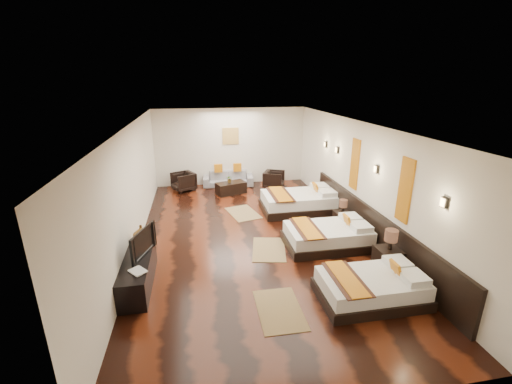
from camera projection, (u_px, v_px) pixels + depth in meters
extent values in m
cube|color=black|center=(253.00, 237.00, 8.51)|extent=(5.50, 9.50, 0.01)
cube|color=white|center=(252.00, 125.00, 7.62)|extent=(5.50, 9.50, 0.01)
cube|color=silver|center=(231.00, 147.00, 12.50)|extent=(5.50, 0.01, 2.80)
cube|color=silver|center=(132.00, 191.00, 7.60)|extent=(0.01, 9.50, 2.80)
cube|color=silver|center=(360.00, 178.00, 8.53)|extent=(0.01, 9.50, 2.80)
cube|color=black|center=(370.00, 226.00, 8.08)|extent=(0.08, 6.60, 0.90)
cube|color=black|center=(370.00, 294.00, 6.11)|extent=(1.86, 1.15, 0.19)
cube|color=white|center=(371.00, 283.00, 6.04)|extent=(1.77, 1.06, 0.27)
cube|color=#C26F0D|center=(396.00, 269.00, 6.03)|extent=(0.14, 0.28, 0.29)
cube|color=#38190F|center=(346.00, 279.00, 5.91)|extent=(0.49, 1.17, 0.02)
cube|color=#C26F0D|center=(347.00, 278.00, 5.90)|extent=(0.34, 1.17, 0.02)
cube|color=black|center=(327.00, 242.00, 8.05)|extent=(1.98, 1.23, 0.21)
cube|color=white|center=(328.00, 232.00, 7.97)|extent=(1.89, 1.13, 0.28)
cube|color=#C26F0D|center=(347.00, 221.00, 7.97)|extent=(0.15, 0.30, 0.30)
cube|color=#38190F|center=(307.00, 228.00, 7.84)|extent=(0.52, 1.24, 0.02)
cube|color=#C26F0D|center=(307.00, 228.00, 7.83)|extent=(0.36, 1.24, 0.02)
cube|color=black|center=(298.00, 207.00, 10.20)|extent=(2.20, 1.36, 0.23)
cube|color=white|center=(299.00, 198.00, 10.12)|extent=(2.09, 1.26, 0.31)
cube|color=#C26F0D|center=(316.00, 189.00, 10.11)|extent=(0.16, 0.34, 0.34)
cube|color=#38190F|center=(280.00, 194.00, 9.97)|extent=(0.58, 1.38, 0.02)
cube|color=#C26F0D|center=(280.00, 194.00, 9.96)|extent=(0.40, 1.38, 0.02)
cube|color=black|center=(388.00, 261.00, 6.89)|extent=(0.48, 0.48, 0.53)
cylinder|color=black|center=(390.00, 244.00, 6.77)|extent=(0.09, 0.09, 0.21)
cylinder|color=#3F2619|center=(391.00, 235.00, 6.71)|extent=(0.26, 0.26, 0.24)
cube|color=black|center=(342.00, 220.00, 9.00)|extent=(0.40, 0.40, 0.44)
cylinder|color=black|center=(343.00, 209.00, 8.91)|extent=(0.07, 0.07, 0.18)
cylinder|color=#3F2619|center=(343.00, 203.00, 8.85)|extent=(0.21, 0.21, 0.19)
cube|color=olive|center=(279.00, 310.00, 5.84)|extent=(0.77, 1.21, 0.01)
cube|color=olive|center=(269.00, 249.00, 7.90)|extent=(0.97, 1.33, 0.01)
cube|color=olive|center=(243.00, 213.00, 10.04)|extent=(1.01, 1.34, 0.01)
cube|color=black|center=(138.00, 272.00, 6.48)|extent=(0.50, 1.80, 0.55)
imported|color=black|center=(139.00, 242.00, 6.47)|extent=(0.43, 0.93, 0.54)
imported|color=black|center=(132.00, 274.00, 5.88)|extent=(0.37, 0.38, 0.03)
imported|color=brown|center=(141.00, 233.00, 7.05)|extent=(0.37, 0.37, 0.36)
imported|color=gray|center=(228.00, 179.00, 12.55)|extent=(1.87, 0.85, 0.53)
imported|color=black|center=(184.00, 181.00, 11.99)|extent=(0.96, 0.95, 0.66)
imported|color=black|center=(274.00, 180.00, 12.27)|extent=(0.92, 0.91, 0.63)
cube|color=black|center=(231.00, 188.00, 11.70)|extent=(1.11, 0.81, 0.40)
imported|color=#25571D|center=(230.00, 179.00, 11.59)|extent=(0.24, 0.21, 0.25)
cube|color=#D86014|center=(405.00, 190.00, 6.66)|extent=(0.04, 0.40, 1.30)
cube|color=#D86014|center=(355.00, 164.00, 8.71)|extent=(0.04, 0.40, 1.30)
cube|color=black|center=(444.00, 202.00, 5.58)|extent=(0.06, 0.12, 0.18)
cube|color=#FFD18C|center=(443.00, 202.00, 5.58)|extent=(0.02, 0.10, 0.14)
cube|color=black|center=(376.00, 169.00, 7.63)|extent=(0.06, 0.12, 0.18)
cube|color=#FFD18C|center=(375.00, 169.00, 7.63)|extent=(0.02, 0.10, 0.14)
cube|color=black|center=(337.00, 150.00, 9.69)|extent=(0.06, 0.12, 0.18)
cube|color=#FFD18C|center=(336.00, 150.00, 9.68)|extent=(0.02, 0.10, 0.14)
cube|color=black|center=(326.00, 144.00, 10.53)|extent=(0.06, 0.12, 0.18)
cube|color=#FFD18C|center=(325.00, 144.00, 10.52)|extent=(0.02, 0.10, 0.14)
cube|color=#AD873F|center=(231.00, 136.00, 12.35)|extent=(0.60, 0.04, 0.60)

